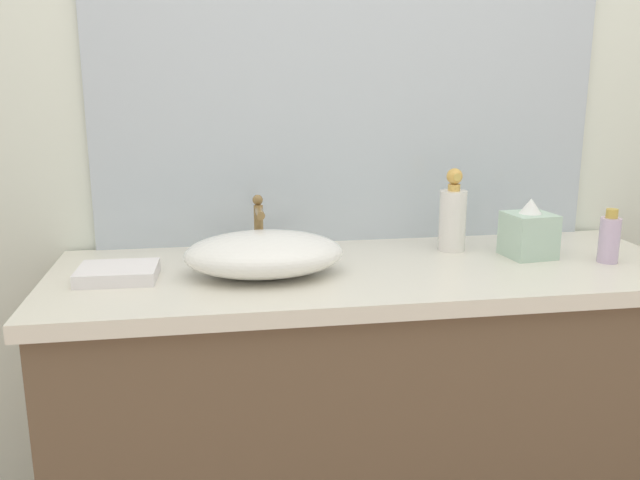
# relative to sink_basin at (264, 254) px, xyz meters

# --- Properties ---
(bathroom_wall_rear) EXTENTS (6.00, 0.06, 2.60)m
(bathroom_wall_rear) POSITION_rel_sink_basin_xyz_m (0.26, 0.36, 0.41)
(bathroom_wall_rear) COLOR silver
(bathroom_wall_rear) RESTS_ON ground
(vanity_counter) EXTENTS (1.61, 0.59, 0.84)m
(vanity_counter) POSITION_rel_sink_basin_xyz_m (0.28, 0.02, -0.47)
(vanity_counter) COLOR brown
(vanity_counter) RESTS_ON ground
(wall_mirror_panel) EXTENTS (1.44, 0.01, 1.26)m
(wall_mirror_panel) POSITION_rel_sink_basin_xyz_m (0.28, 0.32, 0.58)
(wall_mirror_panel) COLOR #B2BCC6
(wall_mirror_panel) RESTS_ON vanity_counter
(sink_basin) EXTENTS (0.39, 0.28, 0.10)m
(sink_basin) POSITION_rel_sink_basin_xyz_m (0.00, 0.00, 0.00)
(sink_basin) COLOR white
(sink_basin) RESTS_ON vanity_counter
(faucet) EXTENTS (0.03, 0.12, 0.17)m
(faucet) POSITION_rel_sink_basin_xyz_m (-0.00, 0.16, 0.05)
(faucet) COLOR olive
(faucet) RESTS_ON vanity_counter
(soap_dispenser) EXTENTS (0.07, 0.07, 0.23)m
(soap_dispenser) POSITION_rel_sink_basin_xyz_m (0.53, 0.15, 0.04)
(soap_dispenser) COLOR white
(soap_dispenser) RESTS_ON vanity_counter
(lotion_bottle) EXTENTS (0.05, 0.05, 0.14)m
(lotion_bottle) POSITION_rel_sink_basin_xyz_m (0.89, -0.03, 0.01)
(lotion_bottle) COLOR #C7ADCC
(lotion_bottle) RESTS_ON vanity_counter
(tissue_box) EXTENTS (0.13, 0.13, 0.16)m
(tissue_box) POSITION_rel_sink_basin_xyz_m (0.71, 0.05, 0.02)
(tissue_box) COLOR #AFCCB6
(tissue_box) RESTS_ON vanity_counter
(folded_hand_towel) EXTENTS (0.19, 0.15, 0.03)m
(folded_hand_towel) POSITION_rel_sink_basin_xyz_m (-0.35, 0.01, -0.04)
(folded_hand_towel) COLOR white
(folded_hand_towel) RESTS_ON vanity_counter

